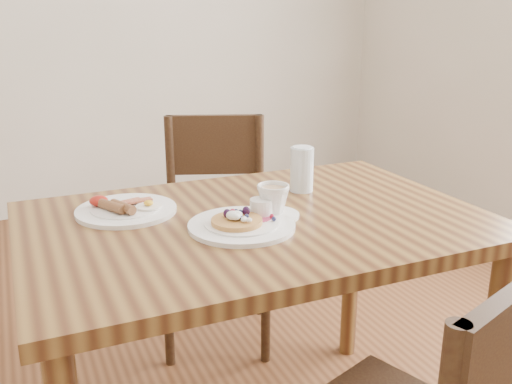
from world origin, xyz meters
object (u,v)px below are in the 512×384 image
dining_table (256,252)px  breakfast_plate (125,209)px  pancake_plate (243,222)px  teacup_saucer (273,202)px  water_glass (302,169)px  chair_far (216,219)px

dining_table → breakfast_plate: bearing=150.4°
dining_table → pancake_plate: 0.14m
pancake_plate → teacup_saucer: bearing=22.1°
dining_table → teacup_saucer: bearing=-15.9°
teacup_saucer → water_glass: size_ratio=1.05×
chair_far → pancake_plate: bearing=95.8°
breakfast_plate → water_glass: 0.53m
chair_far → teacup_saucer: size_ratio=6.29×
pancake_plate → breakfast_plate: bearing=137.4°
chair_far → breakfast_plate: bearing=69.8°
pancake_plate → water_glass: 0.36m
breakfast_plate → water_glass: water_glass is taller
breakfast_plate → teacup_saucer: teacup_saucer is taller
teacup_saucer → breakfast_plate: bearing=151.9°
pancake_plate → water_glass: (0.28, 0.21, 0.05)m
dining_table → teacup_saucer: size_ratio=8.57×
pancake_plate → breakfast_plate: size_ratio=1.00×
chair_far → pancake_plate: 0.82m
dining_table → teacup_saucer: 0.15m
dining_table → breakfast_plate: 0.37m
breakfast_plate → teacup_saucer: (0.35, -0.19, 0.03)m
dining_table → water_glass: water_glass is taller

